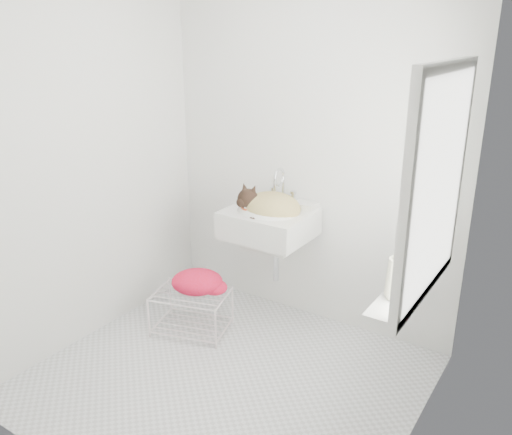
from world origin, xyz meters
The scene contains 15 objects.
floor centered at (0.00, 0.00, 0.00)m, with size 2.20×2.00×0.02m, color silver.
back_wall centered at (0.00, 1.00, 1.25)m, with size 2.20×0.02×2.50m, color white.
right_wall centered at (1.10, 0.00, 1.25)m, with size 0.02×2.00×2.50m, color white.
left_wall centered at (-1.10, 0.00, 1.25)m, with size 0.02×2.00×2.50m, color white.
window_glass centered at (1.09, 0.20, 1.35)m, with size 0.01×0.80×1.00m, color white.
window_frame centered at (1.07, 0.20, 1.35)m, with size 0.04×0.90×1.10m, color white.
windowsill centered at (1.01, 0.20, 0.83)m, with size 0.16×0.88×0.04m, color white.
sink centered at (-0.16, 0.74, 0.85)m, with size 0.57×0.50×0.23m, color silver.
faucet centered at (-0.16, 0.92, 0.99)m, with size 0.21×0.15×0.21m, color silver, non-canonical shape.
cat centered at (-0.14, 0.72, 0.89)m, with size 0.46×0.40×0.26m.
wire_rack centered at (-0.53, 0.32, 0.15)m, with size 0.49×0.34×0.29m, color silver.
towel centered at (-0.50, 0.36, 0.32)m, with size 0.36×0.26×0.15m, color #CB0000.
bottle_a centered at (1.00, -0.01, 0.85)m, with size 0.09×0.09×0.23m, color #F1F2CD.
bottle_b centered at (1.00, 0.09, 0.85)m, with size 0.09×0.10×0.21m, color teal.
bottle_c centered at (1.00, 0.41, 0.85)m, with size 0.11×0.11×0.15m, color silver.
Camera 1 is at (1.66, -2.18, 2.01)m, focal length 37.06 mm.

